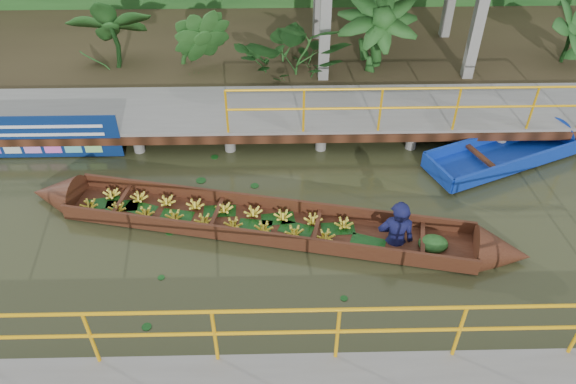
{
  "coord_description": "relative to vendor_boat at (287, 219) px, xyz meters",
  "views": [
    {
      "loc": [
        0.06,
        -7.45,
        7.27
      ],
      "look_at": [
        0.23,
        0.5,
        0.6
      ],
      "focal_mm": 35.0,
      "sensor_mm": 36.0,
      "label": 1
    }
  ],
  "objects": [
    {
      "name": "far_dock",
      "position": [
        -0.18,
        3.33,
        0.2
      ],
      "size": [
        16.0,
        2.06,
        1.66
      ],
      "color": "slate",
      "rests_on": "ground"
    },
    {
      "name": "vendor_boat",
      "position": [
        0.0,
        0.0,
        0.0
      ],
      "size": [
        9.42,
        2.86,
        2.25
      ],
      "rotation": [
        0.0,
        0.0,
        -0.21
      ],
      "color": "#3D1B10",
      "rests_on": "ground"
    },
    {
      "name": "tropical_plants",
      "position": [
        2.05,
        5.2,
        1.13
      ],
      "size": [
        14.53,
        1.53,
        1.91
      ],
      "color": "#133B13",
      "rests_on": "ground"
    },
    {
      "name": "blue_banner",
      "position": [
        -5.14,
        2.38,
        0.28
      ],
      "size": [
        3.3,
        0.04,
        1.03
      ],
      "color": "navy",
      "rests_on": "ground"
    },
    {
      "name": "moored_blue_boat",
      "position": [
        5.5,
        2.4,
        -0.11
      ],
      "size": [
        4.0,
        2.45,
        0.94
      ],
      "rotation": [
        0.0,
        0.0,
        0.4
      ],
      "color": "#0E2E9D",
      "rests_on": "ground"
    },
    {
      "name": "ground",
      "position": [
        -0.2,
        -0.1,
        -0.28
      ],
      "size": [
        80.0,
        80.0,
        0.0
      ],
      "primitive_type": "plane",
      "color": "#30351A",
      "rests_on": "ground"
    },
    {
      "name": "land_strip",
      "position": [
        -0.2,
        7.4,
        -0.05
      ],
      "size": [
        30.0,
        8.0,
        0.45
      ],
      "primitive_type": "cube",
      "color": "#312718",
      "rests_on": "ground"
    }
  ]
}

